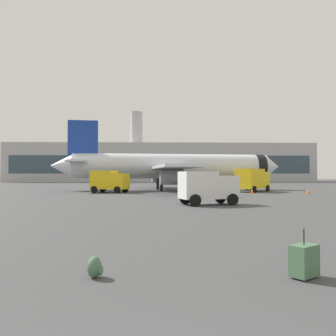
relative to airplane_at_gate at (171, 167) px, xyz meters
The scene contains 9 objects.
airplane_at_gate is the anchor object (origin of this frame).
service_truck 11.44m from the airplane_at_gate, 138.41° to the right, with size 5.27×3.85×2.90m.
fuel_truck 12.62m from the airplane_at_gate, 26.68° to the right, with size 5.77×6.08×3.20m.
cargo_van 26.78m from the airplane_at_gate, 85.95° to the right, with size 4.78×3.32×2.60m.
safety_cone_near 14.00m from the airplane_at_gate, 41.76° to the right, with size 0.44×0.44×0.60m.
safety_cone_mid 20.20m from the airplane_at_gate, 33.10° to the right, with size 0.44×0.44×0.66m.
rolling_suitcase 46.02m from the airplane_at_gate, 88.38° to the right, with size 0.75×0.70×1.10m.
traveller_backpack 45.99m from the airplane_at_gate, 94.26° to the right, with size 0.36×0.40×0.48m.
terminal_building 71.76m from the airplane_at_gate, 90.90° to the left, with size 104.39×21.45×25.17m.
Camera 1 is at (-0.11, -2.47, 2.30)m, focal length 37.27 mm.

